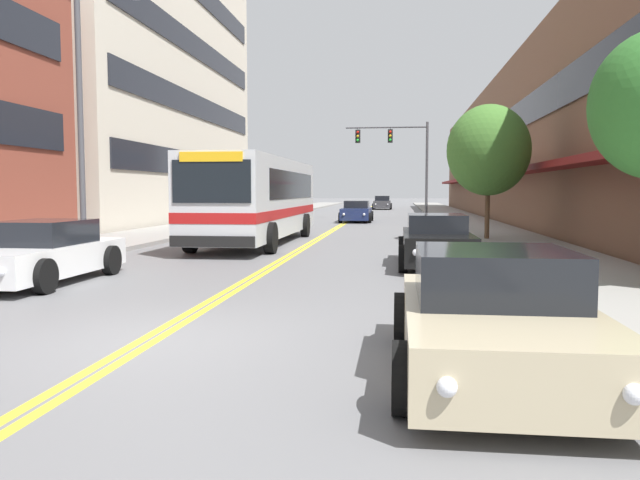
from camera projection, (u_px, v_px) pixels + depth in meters
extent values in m
plane|color=slate|center=(353.00, 218.00, 44.94)|extent=(240.00, 240.00, 0.00)
cube|color=gray|center=(253.00, 217.00, 45.85)|extent=(3.71, 106.00, 0.15)
cube|color=gray|center=(457.00, 218.00, 44.02)|extent=(3.71, 106.00, 0.15)
cube|color=yellow|center=(351.00, 218.00, 44.95)|extent=(0.14, 106.00, 0.01)
cube|color=yellow|center=(354.00, 218.00, 44.93)|extent=(0.14, 106.00, 0.01)
cube|color=black|center=(199.00, 164.00, 39.74)|extent=(0.08, 24.54, 1.40)
cube|color=black|center=(198.00, 106.00, 39.45)|extent=(0.08, 24.54, 1.40)
cube|color=black|center=(197.00, 47.00, 39.16)|extent=(0.08, 24.54, 1.40)
cube|color=brown|center=(548.00, 151.00, 42.89)|extent=(8.00, 68.00, 9.45)
cube|color=maroon|center=(480.00, 178.00, 43.60)|extent=(1.10, 61.20, 0.24)
cube|color=black|center=(488.00, 135.00, 43.30)|extent=(0.08, 61.20, 1.40)
cube|color=silver|center=(258.00, 197.00, 23.63)|extent=(2.56, 11.87, 2.79)
cube|color=#B21919|center=(258.00, 212.00, 23.68)|extent=(2.58, 11.89, 0.32)
cube|color=black|center=(262.00, 185.00, 24.19)|extent=(2.59, 9.26, 1.00)
cube|color=black|center=(211.00, 181.00, 17.71)|extent=(2.30, 0.04, 1.23)
cube|color=yellow|center=(211.00, 157.00, 17.64)|extent=(1.84, 0.06, 0.28)
cube|color=black|center=(212.00, 242.00, 17.82)|extent=(2.51, 0.08, 0.32)
cylinder|color=black|center=(190.00, 237.00, 19.90)|extent=(0.30, 1.00, 1.00)
cylinder|color=black|center=(271.00, 238.00, 19.58)|extent=(0.30, 1.00, 1.00)
cylinder|color=black|center=(246.00, 225.00, 27.12)|extent=(0.30, 1.00, 1.00)
cylinder|color=black|center=(305.00, 225.00, 26.80)|extent=(0.30, 1.00, 1.00)
cube|color=#232328|center=(275.00, 214.00, 38.40)|extent=(1.90, 4.78, 0.74)
cube|color=black|center=(276.00, 204.00, 38.54)|extent=(1.63, 2.11, 0.49)
cylinder|color=black|center=(254.00, 219.00, 37.07)|extent=(0.22, 0.67, 0.67)
cylinder|color=black|center=(286.00, 219.00, 36.83)|extent=(0.22, 0.67, 0.67)
cylinder|color=black|center=(265.00, 216.00, 40.00)|extent=(0.22, 0.67, 0.67)
cylinder|color=black|center=(295.00, 217.00, 39.76)|extent=(0.22, 0.67, 0.67)
sphere|color=silver|center=(256.00, 215.00, 36.09)|extent=(0.16, 0.16, 0.16)
sphere|color=silver|center=(278.00, 215.00, 35.92)|extent=(0.16, 0.16, 0.16)
cube|color=red|center=(272.00, 212.00, 40.85)|extent=(0.18, 0.04, 0.10)
cube|color=red|center=(293.00, 212.00, 40.68)|extent=(0.18, 0.04, 0.10)
cube|color=white|center=(40.00, 259.00, 13.43)|extent=(1.80, 4.53, 0.63)
cube|color=black|center=(44.00, 232.00, 13.56)|extent=(1.55, 1.99, 0.52)
cylinder|color=black|center=(44.00, 276.00, 11.94)|extent=(0.22, 0.69, 0.69)
cylinder|color=black|center=(38.00, 259.00, 14.95)|extent=(0.22, 0.69, 0.69)
cylinder|color=black|center=(111.00, 260.00, 14.72)|extent=(0.22, 0.69, 0.69)
sphere|color=silver|center=(0.00, 272.00, 11.09)|extent=(0.16, 0.16, 0.16)
cube|color=red|center=(68.00, 248.00, 15.76)|extent=(0.18, 0.04, 0.10)
cube|color=red|center=(116.00, 249.00, 15.60)|extent=(0.18, 0.04, 0.10)
cube|color=#BCAD89|center=(494.00, 330.00, 6.66)|extent=(1.89, 4.23, 0.62)
cube|color=black|center=(493.00, 274.00, 6.78)|extent=(1.62, 1.86, 0.55)
cylinder|color=black|center=(404.00, 378.00, 5.50)|extent=(0.22, 0.66, 0.66)
cylinder|color=black|center=(635.00, 387.00, 5.26)|extent=(0.22, 0.66, 0.66)
cylinder|color=black|center=(403.00, 318.00, 8.09)|extent=(0.22, 0.66, 0.66)
cylinder|color=black|center=(557.00, 322.00, 7.85)|extent=(0.22, 0.66, 0.66)
sphere|color=silver|center=(447.00, 387.00, 4.63)|extent=(0.16, 0.16, 0.16)
sphere|color=silver|center=(634.00, 394.00, 4.47)|extent=(0.16, 0.16, 0.16)
cube|color=red|center=(423.00, 294.00, 8.85)|extent=(0.18, 0.04, 0.10)
cube|color=red|center=(521.00, 296.00, 8.68)|extent=(0.18, 0.04, 0.10)
cube|color=black|center=(436.00, 246.00, 16.38)|extent=(1.72, 4.54, 0.71)
cube|color=black|center=(436.00, 223.00, 16.51)|extent=(1.48, 2.00, 0.46)
cylinder|color=black|center=(403.00, 259.00, 15.11)|extent=(0.22, 0.68, 0.68)
cylinder|color=black|center=(477.00, 260.00, 14.89)|extent=(0.22, 0.68, 0.68)
cylinder|color=black|center=(402.00, 248.00, 17.90)|extent=(0.22, 0.68, 0.68)
cylinder|color=black|center=(465.00, 249.00, 17.68)|extent=(0.22, 0.68, 0.68)
sphere|color=silver|center=(416.00, 253.00, 14.18)|extent=(0.16, 0.16, 0.16)
sphere|color=silver|center=(470.00, 253.00, 14.03)|extent=(0.16, 0.16, 0.16)
cube|color=red|center=(411.00, 238.00, 18.71)|extent=(0.18, 0.04, 0.10)
cube|color=red|center=(453.00, 238.00, 18.55)|extent=(0.18, 0.04, 0.10)
cube|color=#19234C|center=(357.00, 213.00, 39.77)|extent=(1.75, 4.77, 0.71)
cube|color=black|center=(357.00, 204.00, 39.92)|extent=(1.50, 2.10, 0.46)
cylinder|color=black|center=(340.00, 218.00, 38.44)|extent=(0.22, 0.65, 0.65)
cylinder|color=black|center=(370.00, 218.00, 38.21)|extent=(0.22, 0.65, 0.65)
cylinder|color=black|center=(345.00, 216.00, 41.37)|extent=(0.22, 0.65, 0.65)
cylinder|color=black|center=(372.00, 216.00, 41.14)|extent=(0.22, 0.65, 0.65)
sphere|color=silver|center=(344.00, 214.00, 37.47)|extent=(0.16, 0.16, 0.16)
sphere|color=silver|center=(364.00, 214.00, 37.31)|extent=(0.16, 0.16, 0.16)
cube|color=red|center=(350.00, 212.00, 42.22)|extent=(0.18, 0.04, 0.10)
cube|color=red|center=(368.00, 212.00, 42.06)|extent=(0.18, 0.04, 0.10)
cube|color=#38383D|center=(382.00, 204.00, 66.67)|extent=(1.77, 4.73, 0.75)
cube|color=black|center=(382.00, 198.00, 66.81)|extent=(1.52, 2.08, 0.51)
cylinder|color=black|center=(373.00, 207.00, 65.35)|extent=(0.22, 0.65, 0.65)
cylinder|color=black|center=(391.00, 207.00, 65.12)|extent=(0.22, 0.65, 0.65)
cylinder|color=black|center=(374.00, 206.00, 68.25)|extent=(0.22, 0.65, 0.65)
cylinder|color=black|center=(391.00, 206.00, 68.02)|extent=(0.22, 0.65, 0.65)
sphere|color=silver|center=(376.00, 204.00, 64.39)|extent=(0.16, 0.16, 0.16)
sphere|color=silver|center=(388.00, 204.00, 64.23)|extent=(0.16, 0.16, 0.16)
cube|color=red|center=(377.00, 203.00, 69.09)|extent=(0.18, 0.04, 0.10)
cube|color=red|center=(389.00, 203.00, 68.93)|extent=(0.18, 0.04, 0.10)
cylinder|color=#47474C|center=(427.00, 171.00, 43.38)|extent=(0.18, 0.18, 6.75)
cylinder|color=#47474C|center=(386.00, 127.00, 43.50)|extent=(5.67, 0.11, 0.11)
cube|color=black|center=(390.00, 136.00, 43.51)|extent=(0.34, 0.26, 0.92)
sphere|color=red|center=(390.00, 132.00, 43.33)|extent=(0.18, 0.18, 0.18)
sphere|color=yellow|center=(390.00, 136.00, 43.35)|extent=(0.18, 0.18, 0.18)
sphere|color=green|center=(390.00, 140.00, 43.37)|extent=(0.18, 0.18, 0.18)
cylinder|color=black|center=(390.00, 128.00, 43.47)|extent=(0.02, 0.02, 0.14)
cube|color=black|center=(358.00, 136.00, 43.79)|extent=(0.34, 0.26, 0.92)
sphere|color=red|center=(358.00, 132.00, 43.61)|extent=(0.18, 0.18, 0.18)
sphere|color=yellow|center=(358.00, 136.00, 43.64)|extent=(0.18, 0.18, 0.18)
sphere|color=green|center=(358.00, 140.00, 43.66)|extent=(0.18, 0.18, 0.18)
cylinder|color=black|center=(358.00, 129.00, 43.75)|extent=(0.02, 0.02, 0.14)
cylinder|color=#47474C|center=(81.00, 128.00, 16.88)|extent=(0.16, 0.16, 7.35)
cylinder|color=brown|center=(487.00, 212.00, 23.85)|extent=(0.18, 0.18, 2.03)
ellipsoid|color=#42752D|center=(488.00, 150.00, 23.66)|extent=(3.14, 3.14, 3.45)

